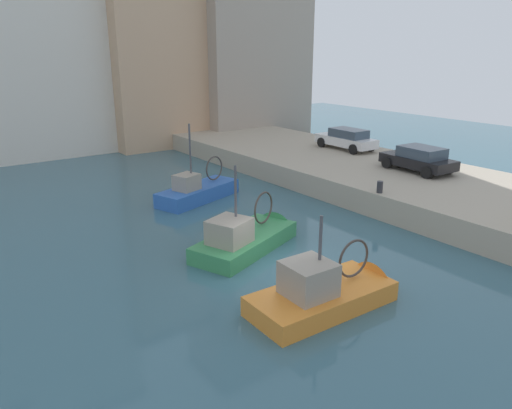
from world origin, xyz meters
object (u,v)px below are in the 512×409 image
fishing_boat_green (250,243)px  parked_car_white (347,139)px  fishing_boat_orange (331,299)px  mooring_bollard_north (380,187)px  fishing_boat_blue (202,196)px  parked_car_black (419,159)px

fishing_boat_green → parked_car_white: (13.26, 7.48, 1.75)m
parked_car_white → fishing_boat_green: bearing=-150.6°
fishing_boat_green → fishing_boat_orange: size_ratio=1.08×
mooring_bollard_north → fishing_boat_green: bearing=174.8°
fishing_boat_blue → parked_car_black: fishing_boat_blue is taller
fishing_boat_orange → parked_car_white: fishing_boat_orange is taller
parked_car_black → mooring_bollard_north: parked_car_black is taller
fishing_boat_green → fishing_boat_blue: bearing=75.2°
fishing_boat_orange → fishing_boat_green: bearing=82.6°
fishing_boat_blue → mooring_bollard_north: 9.25m
mooring_bollard_north → fishing_boat_orange: bearing=-148.7°
fishing_boat_blue → parked_car_white: 11.59m
fishing_boat_blue → parked_car_white: bearing=2.9°
parked_car_black → mooring_bollard_north: size_ratio=7.47×
fishing_boat_green → parked_car_black: size_ratio=1.44×
parked_car_white → parked_car_black: parked_car_white is taller
fishing_boat_green → mooring_bollard_north: bearing=-5.2°
fishing_boat_orange → fishing_boat_blue: fishing_boat_blue is taller
parked_car_black → fishing_boat_orange: bearing=-154.0°
fishing_boat_blue → parked_car_white: size_ratio=1.34×
fishing_boat_orange → fishing_boat_blue: 12.46m
fishing_boat_green → parked_car_black: 12.14m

